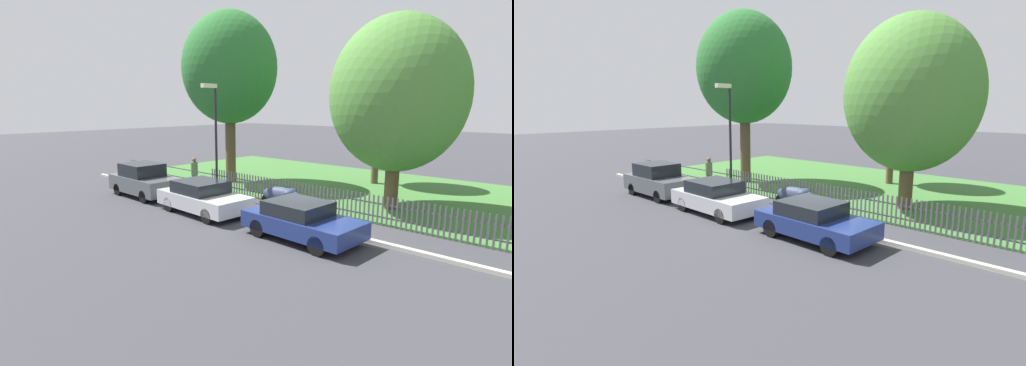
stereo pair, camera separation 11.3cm
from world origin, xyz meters
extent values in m
plane|color=#38383D|center=(0.00, 0.00, 0.00)|extent=(120.00, 120.00, 0.00)
cube|color=#B2ADA3|center=(0.00, 0.10, 0.06)|extent=(30.27, 0.20, 0.12)
cube|color=#3D7033|center=(0.00, 7.74, 0.01)|extent=(30.27, 11.41, 0.01)
cube|color=#4C4C51|center=(0.00, 2.05, 0.31)|extent=(30.27, 0.03, 0.05)
cube|color=#4C4C51|center=(0.00, 2.05, 0.79)|extent=(30.27, 0.03, 0.05)
cube|color=#4C4C51|center=(-7.01, 2.03, 0.55)|extent=(0.06, 0.03, 1.09)
cube|color=#4C4C51|center=(-6.83, 2.03, 0.55)|extent=(0.06, 0.03, 1.09)
cube|color=#4C4C51|center=(-6.66, 2.03, 0.55)|extent=(0.06, 0.03, 1.09)
cube|color=#4C4C51|center=(-6.48, 2.03, 0.55)|extent=(0.06, 0.03, 1.09)
cube|color=#4C4C51|center=(-6.30, 2.03, 0.55)|extent=(0.06, 0.03, 1.09)
cube|color=#4C4C51|center=(-6.12, 2.03, 0.55)|extent=(0.06, 0.03, 1.09)
cube|color=#4C4C51|center=(-5.95, 2.03, 0.55)|extent=(0.06, 0.03, 1.09)
cube|color=#4C4C51|center=(-5.77, 2.03, 0.55)|extent=(0.06, 0.03, 1.09)
cube|color=#4C4C51|center=(-5.59, 2.03, 0.55)|extent=(0.06, 0.03, 1.09)
cube|color=#4C4C51|center=(-5.41, 2.03, 0.55)|extent=(0.06, 0.03, 1.09)
cube|color=#4C4C51|center=(-5.24, 2.03, 0.55)|extent=(0.06, 0.03, 1.09)
cube|color=#4C4C51|center=(-5.06, 2.03, 0.55)|extent=(0.06, 0.03, 1.09)
cube|color=#4C4C51|center=(-4.88, 2.03, 0.55)|extent=(0.06, 0.03, 1.09)
cube|color=#4C4C51|center=(-4.70, 2.03, 0.55)|extent=(0.06, 0.03, 1.09)
cube|color=#4C4C51|center=(-4.53, 2.03, 0.55)|extent=(0.06, 0.03, 1.09)
cube|color=#4C4C51|center=(-4.35, 2.03, 0.55)|extent=(0.06, 0.03, 1.09)
cube|color=#4C4C51|center=(-4.17, 2.03, 0.55)|extent=(0.06, 0.03, 1.09)
cube|color=#4C4C51|center=(-3.99, 2.03, 0.55)|extent=(0.06, 0.03, 1.09)
cube|color=#4C4C51|center=(-3.82, 2.03, 0.55)|extent=(0.06, 0.03, 1.09)
cube|color=#4C4C51|center=(-3.64, 2.03, 0.55)|extent=(0.06, 0.03, 1.09)
cube|color=#4C4C51|center=(-3.46, 2.03, 0.55)|extent=(0.06, 0.03, 1.09)
cube|color=#4C4C51|center=(-3.28, 2.03, 0.55)|extent=(0.06, 0.03, 1.09)
cube|color=#4C4C51|center=(-3.11, 2.03, 0.55)|extent=(0.06, 0.03, 1.09)
cube|color=#4C4C51|center=(-2.93, 2.03, 0.55)|extent=(0.06, 0.03, 1.09)
cube|color=#4C4C51|center=(-2.75, 2.03, 0.55)|extent=(0.06, 0.03, 1.09)
cube|color=#4C4C51|center=(-2.57, 2.03, 0.55)|extent=(0.06, 0.03, 1.09)
cube|color=#4C4C51|center=(-2.40, 2.03, 0.55)|extent=(0.06, 0.03, 1.09)
cube|color=#4C4C51|center=(-2.22, 2.03, 0.55)|extent=(0.06, 0.03, 1.09)
cube|color=#4C4C51|center=(-2.04, 2.03, 0.55)|extent=(0.06, 0.03, 1.09)
cube|color=#4C4C51|center=(-1.86, 2.03, 0.55)|extent=(0.06, 0.03, 1.09)
cube|color=#4C4C51|center=(-1.69, 2.03, 0.55)|extent=(0.06, 0.03, 1.09)
cube|color=#4C4C51|center=(-1.51, 2.03, 0.55)|extent=(0.06, 0.03, 1.09)
cube|color=#4C4C51|center=(-1.33, 2.03, 0.55)|extent=(0.06, 0.03, 1.09)
cube|color=#4C4C51|center=(-1.15, 2.03, 0.55)|extent=(0.06, 0.03, 1.09)
cube|color=#4C4C51|center=(-0.98, 2.03, 0.55)|extent=(0.06, 0.03, 1.09)
cube|color=#4C4C51|center=(-0.80, 2.03, 0.55)|extent=(0.06, 0.03, 1.09)
cube|color=#4C4C51|center=(-0.62, 2.03, 0.55)|extent=(0.06, 0.03, 1.09)
cube|color=#4C4C51|center=(-0.44, 2.03, 0.55)|extent=(0.06, 0.03, 1.09)
cube|color=#4C4C51|center=(-0.27, 2.03, 0.55)|extent=(0.06, 0.03, 1.09)
cube|color=#4C4C51|center=(-0.09, 2.03, 0.55)|extent=(0.06, 0.03, 1.09)
cube|color=#4C4C51|center=(0.09, 2.03, 0.55)|extent=(0.06, 0.03, 1.09)
cube|color=#4C4C51|center=(0.27, 2.03, 0.55)|extent=(0.06, 0.03, 1.09)
cube|color=#4C4C51|center=(0.44, 2.03, 0.55)|extent=(0.06, 0.03, 1.09)
cube|color=#4C4C51|center=(0.62, 2.03, 0.55)|extent=(0.06, 0.03, 1.09)
cube|color=#4C4C51|center=(0.80, 2.03, 0.55)|extent=(0.06, 0.03, 1.09)
cube|color=#4C4C51|center=(0.98, 2.03, 0.55)|extent=(0.06, 0.03, 1.09)
cube|color=#4C4C51|center=(1.15, 2.03, 0.55)|extent=(0.06, 0.03, 1.09)
cube|color=#4C4C51|center=(1.33, 2.03, 0.55)|extent=(0.06, 0.03, 1.09)
cube|color=#4C4C51|center=(1.51, 2.03, 0.55)|extent=(0.06, 0.03, 1.09)
cube|color=#4C4C51|center=(1.69, 2.03, 0.55)|extent=(0.06, 0.03, 1.09)
cube|color=#4C4C51|center=(1.86, 2.03, 0.55)|extent=(0.06, 0.03, 1.09)
cube|color=#4C4C51|center=(2.04, 2.03, 0.55)|extent=(0.06, 0.03, 1.09)
cube|color=#4C4C51|center=(2.22, 2.03, 0.55)|extent=(0.06, 0.03, 1.09)
cube|color=#4C4C51|center=(2.40, 2.03, 0.55)|extent=(0.06, 0.03, 1.09)
cube|color=#4C4C51|center=(2.57, 2.03, 0.55)|extent=(0.06, 0.03, 1.09)
cube|color=#4C4C51|center=(2.75, 2.03, 0.55)|extent=(0.06, 0.03, 1.09)
cube|color=#4C4C51|center=(2.93, 2.03, 0.55)|extent=(0.06, 0.03, 1.09)
cube|color=#4C4C51|center=(3.11, 2.03, 0.55)|extent=(0.06, 0.03, 1.09)
cube|color=#4C4C51|center=(3.28, 2.03, 0.55)|extent=(0.06, 0.03, 1.09)
cube|color=#4C4C51|center=(3.46, 2.03, 0.55)|extent=(0.06, 0.03, 1.09)
cube|color=#4C4C51|center=(3.64, 2.03, 0.55)|extent=(0.06, 0.03, 1.09)
cube|color=#4C4C51|center=(3.82, 2.03, 0.55)|extent=(0.06, 0.03, 1.09)
cube|color=#4C4C51|center=(3.99, 2.03, 0.55)|extent=(0.06, 0.03, 1.09)
cube|color=#4C4C51|center=(4.17, 2.03, 0.55)|extent=(0.06, 0.03, 1.09)
cube|color=#4C4C51|center=(4.35, 2.03, 0.55)|extent=(0.06, 0.03, 1.09)
cube|color=#4C4C51|center=(4.53, 2.03, 0.55)|extent=(0.06, 0.03, 1.09)
cube|color=#4C4C51|center=(4.70, 2.03, 0.55)|extent=(0.06, 0.03, 1.09)
cube|color=#4C4C51|center=(4.88, 2.03, 0.55)|extent=(0.06, 0.03, 1.09)
cube|color=#4C4C51|center=(5.06, 2.03, 0.55)|extent=(0.06, 0.03, 1.09)
cube|color=#4C4C51|center=(5.24, 2.03, 0.55)|extent=(0.06, 0.03, 1.09)
cube|color=#4C4C51|center=(5.41, 2.03, 0.55)|extent=(0.06, 0.03, 1.09)
cube|color=#4C4C51|center=(5.59, 2.03, 0.55)|extent=(0.06, 0.03, 1.09)
cube|color=#4C4C51|center=(5.77, 2.03, 0.55)|extent=(0.06, 0.03, 1.09)
cube|color=#4C4C51|center=(5.95, 2.03, 0.55)|extent=(0.06, 0.03, 1.09)
cube|color=#4C4C51|center=(6.12, 2.03, 0.55)|extent=(0.06, 0.03, 1.09)
cube|color=#51565B|center=(-8.20, -1.16, 0.61)|extent=(3.76, 1.77, 0.72)
cube|color=black|center=(-8.38, -1.16, 1.27)|extent=(1.81, 1.58, 0.59)
cylinder|color=black|center=(-7.03, -0.38, 0.29)|extent=(0.58, 0.15, 0.57)
cylinder|color=black|center=(-7.04, -1.97, 0.29)|extent=(0.58, 0.15, 0.57)
cylinder|color=black|center=(-9.35, -0.36, 0.29)|extent=(0.58, 0.15, 0.57)
cylinder|color=black|center=(-9.37, -1.95, 0.29)|extent=(0.58, 0.15, 0.57)
cube|color=#BCBCC1|center=(-3.78, -1.22, 0.54)|extent=(4.05, 1.96, 0.58)
cube|color=black|center=(-3.98, -1.22, 1.07)|extent=(1.97, 1.71, 0.48)
cylinder|color=black|center=(-2.52, -0.42, 0.29)|extent=(0.58, 0.16, 0.58)
cylinder|color=black|center=(-2.57, -2.11, 0.29)|extent=(0.58, 0.16, 0.58)
cylinder|color=black|center=(-4.99, -0.34, 0.29)|extent=(0.58, 0.16, 0.58)
cylinder|color=black|center=(-5.05, -2.03, 0.29)|extent=(0.58, 0.16, 0.58)
cube|color=navy|center=(1.00, -1.12, 0.52)|extent=(3.92, 1.97, 0.54)
cube|color=black|center=(0.81, -1.11, 1.02)|extent=(1.91, 1.72, 0.45)
cylinder|color=black|center=(2.23, -0.31, 0.30)|extent=(0.59, 0.16, 0.59)
cylinder|color=black|center=(2.17, -2.01, 0.30)|extent=(0.59, 0.16, 0.59)
cylinder|color=black|center=(-0.16, -0.23, 0.30)|extent=(0.59, 0.16, 0.59)
cylinder|color=black|center=(-0.22, -1.92, 0.30)|extent=(0.59, 0.16, 0.59)
cylinder|color=black|center=(-1.17, 1.39, 0.29)|extent=(0.60, 0.15, 0.59)
cylinder|color=black|center=(-2.57, 1.27, 0.29)|extent=(0.60, 0.15, 0.59)
ellipsoid|color=#2D3851|center=(-1.87, 1.33, 0.60)|extent=(1.89, 0.73, 0.72)
ellipsoid|color=#2D3851|center=(-1.44, 1.37, 0.79)|extent=(0.49, 0.74, 0.33)
cylinder|color=brown|center=(-7.92, 4.19, 2.30)|extent=(0.57, 0.57, 4.61)
ellipsoid|color=#286B2D|center=(-7.92, 4.19, 6.24)|extent=(5.17, 5.17, 5.94)
cylinder|color=brown|center=(-1.70, 9.23, 2.00)|extent=(0.38, 0.38, 4.00)
ellipsoid|color=#426B28|center=(-1.70, 9.23, 5.03)|extent=(3.25, 3.25, 3.74)
cylinder|color=brown|center=(1.36, 4.58, 1.50)|extent=(0.56, 0.56, 2.99)
ellipsoid|color=#4C8438|center=(1.36, 4.58, 4.69)|extent=(5.37, 5.37, 6.18)
cylinder|color=slate|center=(-7.48, 1.17, 0.41)|extent=(0.16, 0.16, 0.83)
cylinder|color=slate|center=(-7.24, 1.14, 0.41)|extent=(0.16, 0.16, 0.83)
cylinder|color=#5B7A4C|center=(-7.36, 1.15, 1.16)|extent=(0.39, 0.39, 0.66)
sphere|color=brown|center=(-7.36, 1.15, 1.60)|extent=(0.22, 0.22, 0.22)
cylinder|color=black|center=(-5.19, 0.73, 2.50)|extent=(0.11, 0.11, 4.99)
cube|color=beige|center=(-5.19, 0.38, 5.09)|extent=(0.20, 0.76, 0.18)
camera|label=1|loc=(8.31, -11.14, 4.26)|focal=28.00mm
camera|label=2|loc=(8.39, -11.07, 4.26)|focal=28.00mm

